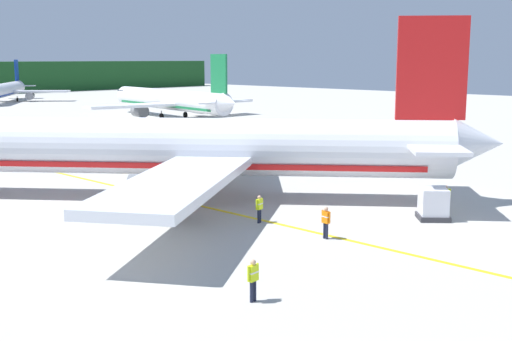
# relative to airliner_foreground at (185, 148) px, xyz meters

# --- Properties ---
(ground) EXTENTS (240.00, 320.00, 0.20)m
(ground) POSITION_rel_airliner_foreground_xyz_m (13.89, 23.79, -3.49)
(ground) COLOR #B7B5AD
(airliner_foreground) EXTENTS (29.90, 34.66, 11.90)m
(airliner_foreground) POSITION_rel_airliner_foreground_xyz_m (0.00, 0.00, 0.00)
(airliner_foreground) COLOR silver
(airliner_foreground) RESTS_ON ground
(airliner_mid_apron) EXTENTS (28.55, 34.45, 9.84)m
(airliner_mid_apron) POSITION_rel_airliner_foreground_xyz_m (36.71, 46.68, -0.59)
(airliner_mid_apron) COLOR white
(airliner_mid_apron) RESTS_ON ground
(airliner_far_taxiway) EXTENTS (22.64, 26.45, 8.95)m
(airliner_far_taxiway) POSITION_rel_airliner_foreground_xyz_m (36.96, 102.50, -0.84)
(airliner_far_taxiway) COLOR silver
(airliner_far_taxiway) RESTS_ON ground
(cargo_container_near) EXTENTS (2.43, 2.43, 1.97)m
(cargo_container_near) POSITION_rel_airliner_foreground_xyz_m (6.02, -15.05, -2.46)
(cargo_container_near) COLOR #333338
(cargo_container_near) RESTS_ON ground
(crew_marshaller) EXTENTS (0.62, 0.31, 1.60)m
(crew_marshaller) POSITION_rel_airliner_foreground_xyz_m (-1.54, -8.26, -2.45)
(crew_marshaller) COLOR #191E33
(crew_marshaller) RESTS_ON ground
(crew_loader_left) EXTENTS (0.30, 0.62, 1.70)m
(crew_loader_left) POSITION_rel_airliner_foreground_xyz_m (-1.58, -13.04, -2.38)
(crew_loader_left) COLOR #191E33
(crew_loader_left) RESTS_ON ground
(crew_loader_right) EXTENTS (0.63, 0.26, 1.70)m
(crew_loader_right) POSITION_rel_airliner_foreground_xyz_m (-10.58, -16.43, -2.39)
(crew_loader_right) COLOR #191E33
(crew_loader_right) RESTS_ON ground
(crew_supervisor) EXTENTS (0.38, 0.59, 1.62)m
(crew_supervisor) POSITION_rel_airliner_foreground_xyz_m (8.46, -14.55, -2.44)
(crew_supervisor) COLOR #191E33
(crew_supervisor) RESTS_ON ground
(apron_guide_line) EXTENTS (0.30, 60.00, 0.01)m
(apron_guide_line) POSITION_rel_airliner_foreground_xyz_m (-1.00, -4.56, -3.39)
(apron_guide_line) COLOR yellow
(apron_guide_line) RESTS_ON ground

